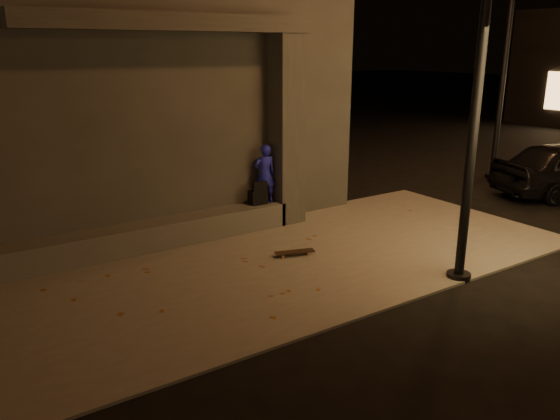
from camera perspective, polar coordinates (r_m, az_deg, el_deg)
ground at (r=7.29m, az=6.12°, el=-11.15°), size 120.00×120.00×0.00m
sidewalk at (r=8.76m, az=-2.20°, el=-5.98°), size 11.00×4.40×0.04m
building at (r=11.89m, az=-18.22°, el=12.06°), size 9.00×5.10×5.22m
ledge at (r=9.61m, az=-15.40°, el=-2.95°), size 6.00×0.55×0.45m
column at (r=10.59m, az=0.69°, el=8.23°), size 0.55×0.55×3.60m
canopy at (r=9.48m, az=-11.17°, el=18.71°), size 5.00×0.70×0.28m
skateboarder at (r=10.47m, az=-1.60°, el=3.78°), size 0.47×0.36×1.14m
backpack at (r=10.49m, az=-2.33°, el=1.49°), size 0.34×0.22×0.47m
skateboard at (r=9.15m, az=1.55°, el=-4.42°), size 0.69×0.36×0.07m
street_lamp_2 at (r=15.55m, az=22.99°, el=18.84°), size 0.36×0.36×7.66m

